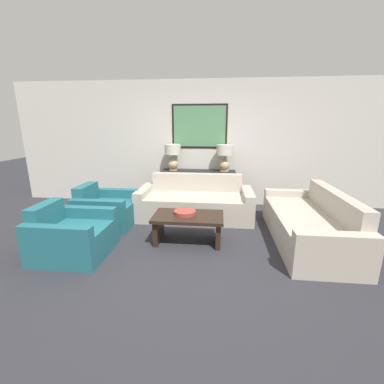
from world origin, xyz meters
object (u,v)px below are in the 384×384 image
table_lamp_right (225,155)px  armchair_near_camera (72,236)px  table_lamp_left (173,154)px  console_table (198,188)px  couch_by_back_wall (195,203)px  coffee_table (188,223)px  couch_by_side (309,225)px  armchair_near_back_wall (106,211)px  decorative_bowl (185,212)px

table_lamp_right → armchair_near_camera: size_ratio=0.60×
table_lamp_left → armchair_near_camera: (-1.00, -2.35, -0.87)m
armchair_near_camera → table_lamp_right: bearing=48.3°
table_lamp_left → console_table: bearing=0.0°
table_lamp_right → couch_by_back_wall: 1.23m
couch_by_back_wall → coffee_table: (-0.00, -1.11, 0.04)m
couch_by_side → armchair_near_back_wall: (-3.37, 0.33, -0.01)m
couch_by_back_wall → armchair_near_back_wall: bearing=-159.8°
armchair_near_camera → console_table: bearing=56.7°
console_table → armchair_near_camera: size_ratio=1.71×
couch_by_back_wall → decorative_bowl: bearing=-92.9°
coffee_table → console_table: bearing=89.9°
armchair_near_back_wall → couch_by_side: bearing=-5.6°
armchair_near_back_wall → coffee_table: bearing=-19.5°
console_table → armchair_near_camera: (-1.54, -2.35, -0.13)m
couch_by_back_wall → decorative_bowl: (-0.06, -1.08, 0.19)m
table_lamp_right → couch_by_back_wall: bearing=-128.3°
coffee_table → table_lamp_left: bearing=106.7°
decorative_bowl → couch_by_back_wall: bearing=87.1°
couch_by_back_wall → armchair_near_camera: 2.26m
couch_by_back_wall → couch_by_side: size_ratio=1.00×
console_table → decorative_bowl: (-0.06, -1.77, 0.07)m
decorative_bowl → coffee_table: bearing=-33.0°
console_table → decorative_bowl: bearing=-91.8°
armchair_near_back_wall → armchair_near_camera: 1.09m
table_lamp_left → table_lamp_right: same height
table_lamp_right → decorative_bowl: (-0.60, -1.77, -0.67)m
coffee_table → couch_by_side: bearing=6.7°
armchair_near_camera → table_lamp_left: bearing=67.0°
decorative_bowl → table_lamp_right: bearing=71.2°
table_lamp_right → decorative_bowl: 1.99m
console_table → table_lamp_right: 0.92m
couch_by_back_wall → decorative_bowl: 1.10m
decorative_bowl → couch_by_side: bearing=5.5°
armchair_near_camera → couch_by_back_wall: bearing=47.0°
couch_by_side → couch_by_back_wall: bearing=153.8°
table_lamp_right → coffee_table: table_lamp_right is taller
table_lamp_left → armchair_near_back_wall: table_lamp_left is taller
coffee_table → decorative_bowl: 0.16m
table_lamp_right → armchair_near_back_wall: bearing=-148.9°
couch_by_side → decorative_bowl: couch_by_side is taller
console_table → couch_by_back_wall: 0.70m
table_lamp_right → armchair_near_back_wall: table_lamp_right is taller
console_table → coffee_table: console_table is taller
couch_by_side → coffee_table: size_ratio=2.05×
console_table → decorative_bowl: 1.77m
coffee_table → armchair_near_back_wall: bearing=160.5°
table_lamp_left → decorative_bowl: 1.96m
table_lamp_left → table_lamp_right: (1.09, 0.00, 0.00)m
table_lamp_left → decorative_bowl: (0.49, -1.77, -0.67)m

